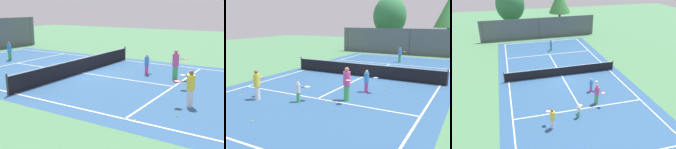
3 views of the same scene
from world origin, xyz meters
TOP-DOWN VIEW (x-y plane):
  - ground_plane at (0.00, 0.00)m, footprint 80.00×80.00m
  - court_surface at (0.00, 0.00)m, footprint 13.00×25.00m
  - tennis_net at (0.00, 0.00)m, footprint 11.90×0.10m
  - player_0 at (0.55, 7.86)m, footprint 0.73×0.84m
  - player_1 at (-2.75, -8.09)m, footprint 0.60×0.92m
  - player_2 at (1.85, -3.89)m, footprint 0.87×0.40m
  - player_3 at (-0.53, -7.36)m, footprint 0.64×0.78m
  - player_4 at (1.55, -5.92)m, footprint 0.77×0.91m
  - tennis_ball_0 at (-5.45, -6.82)m, footprint 0.07×0.07m
  - tennis_ball_1 at (1.20, -2.35)m, footprint 0.07×0.07m
  - tennis_ball_2 at (5.15, -3.95)m, footprint 0.07×0.07m
  - tennis_ball_3 at (-3.81, 1.91)m, footprint 0.07×0.07m
  - tennis_ball_4 at (-4.17, -8.02)m, footprint 0.07×0.07m
  - tennis_ball_5 at (0.73, -6.75)m, footprint 0.07×0.07m
  - tennis_ball_8 at (0.31, 1.55)m, footprint 0.07×0.07m
  - tennis_ball_9 at (2.09, 6.57)m, footprint 0.07×0.07m
  - tennis_ball_10 at (4.79, 5.13)m, footprint 0.07×0.07m
  - tennis_ball_11 at (2.63, -2.87)m, footprint 0.07×0.07m
  - tennis_ball_12 at (-4.71, -1.01)m, footprint 0.07×0.07m

SIDE VIEW (x-z plane):
  - ground_plane at x=0.00m, z-range 0.00..0.00m
  - court_surface at x=0.00m, z-range 0.00..0.01m
  - tennis_ball_0 at x=-5.45m, z-range 0.00..0.07m
  - tennis_ball_1 at x=1.20m, z-range 0.00..0.07m
  - tennis_ball_2 at x=5.15m, z-range 0.00..0.07m
  - tennis_ball_3 at x=-3.81m, z-range 0.00..0.07m
  - tennis_ball_4 at x=-4.17m, z-range 0.00..0.07m
  - tennis_ball_5 at x=0.73m, z-range 0.00..0.07m
  - tennis_ball_8 at x=0.31m, z-range 0.00..0.07m
  - tennis_ball_9 at x=2.09m, z-range 0.00..0.07m
  - tennis_ball_10 at x=4.79m, z-range 0.00..0.07m
  - tennis_ball_11 at x=2.63m, z-range 0.00..0.07m
  - tennis_ball_12 at x=-4.71m, z-range 0.00..0.07m
  - tennis_net at x=0.00m, z-range -0.04..1.06m
  - player_3 at x=-0.53m, z-range 0.03..1.16m
  - player_2 at x=1.85m, z-range 0.03..1.37m
  - player_0 at x=0.55m, z-range 0.03..1.55m
  - player_1 at x=-2.75m, z-range 0.03..1.67m
  - player_4 at x=1.55m, z-range 0.03..1.85m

